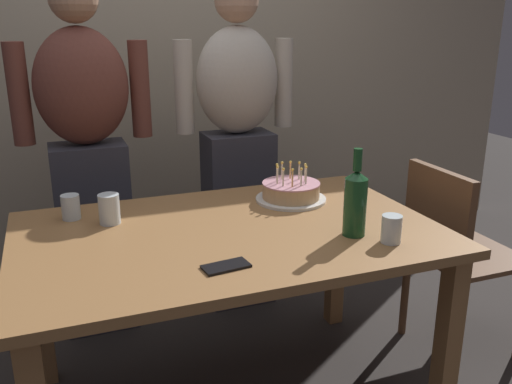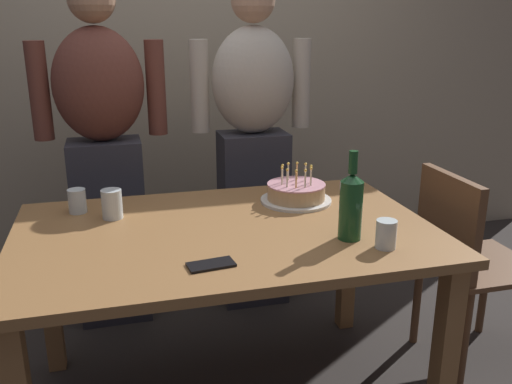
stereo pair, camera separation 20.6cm
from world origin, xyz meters
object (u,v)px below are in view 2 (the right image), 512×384
water_glass_side (112,204)px  wine_bottle (351,205)px  cell_phone (211,265)px  water_glass_near (386,234)px  person_man_bearded (104,150)px  person_woman_cardigan (253,142)px  birthday_cake (296,193)px  water_glass_far (77,201)px  dining_chair (465,255)px

water_glass_side → wine_bottle: bearing=-28.2°
wine_bottle → cell_phone: size_ratio=2.16×
water_glass_near → person_man_bearded: person_man_bearded is taller
water_glass_side → person_woman_cardigan: bearing=39.8°
cell_phone → birthday_cake: bearing=42.2°
birthday_cake → water_glass_near: 0.55m
person_woman_cardigan → person_man_bearded: bearing=0.0°
water_glass_near → wine_bottle: 0.15m
water_glass_near → water_glass_side: bearing=148.8°
birthday_cake → water_glass_far: birthday_cake is taller
person_man_bearded → water_glass_far: bearing=77.4°
water_glass_far → wine_bottle: size_ratio=0.30×
birthday_cake → water_glass_near: birthday_cake is taller
wine_bottle → person_man_bearded: size_ratio=0.19×
dining_chair → water_glass_side: bearing=81.5°
water_glass_far → water_glass_side: bearing=-37.4°
water_glass_near → dining_chair: (0.55, 0.31, -0.27)m
birthday_cake → cell_phone: birthday_cake is taller
cell_phone → person_woman_cardigan: (0.42, 1.10, 0.13)m
water_glass_near → water_glass_side: (-0.87, 0.53, 0.01)m
water_glass_far → person_woman_cardigan: bearing=30.2°
water_glass_far → person_woman_cardigan: 0.97m
water_glass_near → cell_phone: 0.59m
dining_chair → cell_phone: bearing=105.0°
water_glass_near → dining_chair: bearing=29.6°
water_glass_near → water_glass_side: 1.01m
water_glass_far → wine_bottle: (0.92, -0.52, 0.08)m
water_glass_side → cell_phone: size_ratio=0.78×
wine_bottle → cell_phone: wine_bottle is taller
water_glass_far → water_glass_near: bearing=-32.1°
water_glass_near → person_man_bearded: size_ratio=0.06×
water_glass_far → cell_phone: 0.74m
water_glass_side → person_man_bearded: bearing=92.2°
wine_bottle → water_glass_side: bearing=151.8°
water_glass_far → wine_bottle: bearing=-29.6°
birthday_cake → wine_bottle: bearing=-83.6°
water_glass_near → cell_phone: size_ratio=0.67×
water_glass_far → person_man_bearded: 0.51m
water_glass_side → person_woman_cardigan: person_woman_cardigan is taller
water_glass_near → water_glass_far: size_ratio=1.02×
person_man_bearded → dining_chair: bearing=151.0°
wine_bottle → cell_phone: bearing=-169.3°
water_glass_side → dining_chair: 1.46m
dining_chair → water_glass_far: bearing=78.6°
cell_phone → water_glass_side: bearing=112.0°
person_woman_cardigan → wine_bottle: bearing=94.5°
water_glass_far → dining_chair: size_ratio=0.11×
wine_bottle → water_glass_near: bearing=-51.8°
person_man_bearded → person_woman_cardigan: bearing=-180.0°
person_man_bearded → wine_bottle: bearing=128.7°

